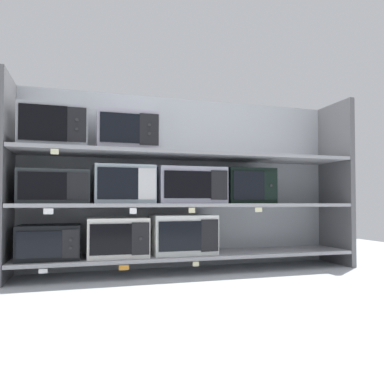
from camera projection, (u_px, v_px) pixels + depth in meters
The scene contains 24 objects.
ground at pixel (238, 302), 2.26m from camera, with size 6.91×6.00×0.02m, color #B2B7BC.
back_panel at pixel (184, 182), 3.50m from camera, with size 3.11×0.04×1.58m, color #9EA3A8.
upright_left at pixel (6, 177), 2.82m from camera, with size 0.05×0.49×1.58m, color #5B5B5E.
upright_right at pixel (336, 183), 3.65m from camera, with size 0.05×0.49×1.58m, color #5B5B5E.
shelf_0 at pixel (192, 255), 3.22m from camera, with size 2.91×0.49×0.03m, color #99999E.
microwave_0 at pixel (50, 242), 2.89m from camera, with size 0.46×0.40×0.27m.
microwave_1 at pixel (117, 237), 3.04m from camera, with size 0.48×0.42×0.32m.
microwave_2 at pixel (183, 234), 3.20m from camera, with size 0.54×0.35×0.33m.
price_tag_0 at pixel (43, 271), 2.65m from camera, with size 0.06×0.00×0.03m, color white.
price_tag_1 at pixel (124, 268), 2.81m from camera, with size 0.08×0.00×0.04m, color orange.
price_tag_2 at pixel (196, 264), 2.97m from camera, with size 0.05×0.00×0.04m, color beige.
shelf_1 at pixel (192, 205), 3.23m from camera, with size 2.91×0.49×0.03m, color #99999E.
microwave_3 at pixel (55, 187), 2.92m from camera, with size 0.53×0.35×0.26m.
microwave_4 at pixel (124, 185), 3.07m from camera, with size 0.48×0.40×0.31m.
microwave_5 at pixel (189, 186), 3.23m from camera, with size 0.58×0.43×0.31m.
microwave_6 at pixel (246, 186), 3.38m from camera, with size 0.44×0.39×0.31m.
price_tag_3 at pixel (48, 211), 2.67m from camera, with size 0.07×0.00×0.04m, color white.
price_tag_4 at pixel (133, 211), 2.84m from camera, with size 0.05×0.00×0.05m, color white.
price_tag_5 at pixel (192, 210), 2.97m from camera, with size 0.05×0.00×0.04m, color beige.
price_tag_6 at pixel (259, 210), 3.13m from camera, with size 0.06×0.00×0.04m, color beige.
shelf_2 at pixel (192, 156), 3.25m from camera, with size 2.91×0.49×0.03m, color #99999E.
microwave_7 at pixel (54, 128), 2.93m from camera, with size 0.51×0.38×0.33m.
microwave_8 at pixel (127, 133), 3.09m from camera, with size 0.49×0.39×0.32m.
price_tag_7 at pixel (55, 152), 2.69m from camera, with size 0.06×0.00×0.04m, color beige.
Camera 1 is at (-0.90, -3.11, 0.60)m, focal length 34.55 mm.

